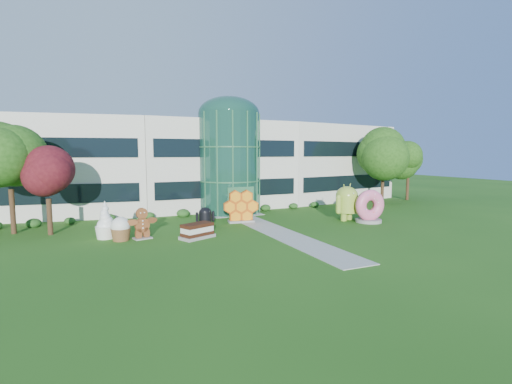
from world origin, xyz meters
name	(u,v)px	position (x,y,z in m)	size (l,w,h in m)	color
ground	(287,236)	(0.00, 0.00, 0.00)	(140.00, 140.00, 0.00)	#215114
building	(211,164)	(0.00, 18.00, 4.65)	(46.00, 15.00, 9.30)	beige
atrium	(229,163)	(0.00, 12.00, 4.90)	(6.00, 6.00, 9.80)	#194738
walkway	(275,231)	(0.00, 2.00, 0.02)	(2.40, 20.00, 0.04)	#9E9E93
tree_red	(48,194)	(-15.50, 7.50, 3.00)	(4.00, 4.00, 6.00)	#3F0C14
trees_backdrop	(226,170)	(0.00, 13.00, 4.20)	(52.00, 8.00, 8.40)	#1A4110
android_green	(347,200)	(7.88, 3.48, 1.77)	(3.13, 2.09, 3.55)	#93B339
android_black	(205,215)	(-4.38, 5.72, 0.93)	(1.64, 1.10, 1.87)	black
donut	(369,206)	(9.03, 1.94, 1.43)	(2.75, 1.32, 2.86)	#E4567E
gingerbread	(142,223)	(-9.56, 3.44, 1.10)	(2.38, 0.91, 2.19)	maroon
ice_cream_sandwich	(197,231)	(-6.03, 2.04, 0.53)	(2.39, 1.20, 1.07)	black
honeycomb	(241,208)	(-1.01, 6.39, 1.26)	(3.20, 1.14, 2.52)	orange
froyo	(105,220)	(-11.85, 4.64, 1.29)	(1.51, 1.51, 2.58)	white
cupcake	(121,229)	(-10.95, 3.50, 0.82)	(1.36, 1.36, 1.64)	white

